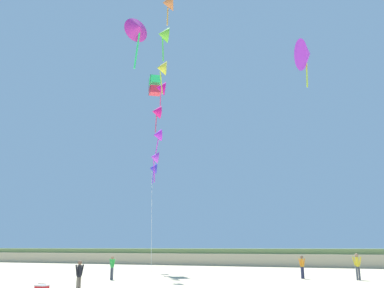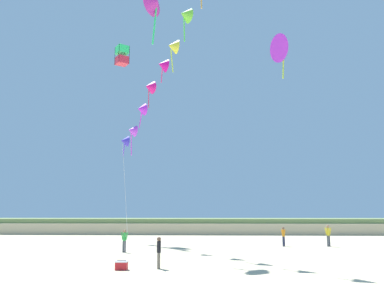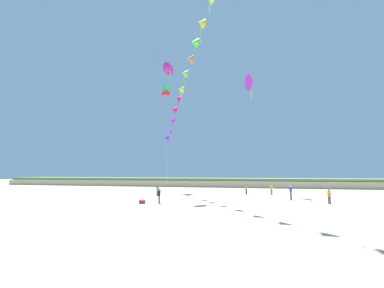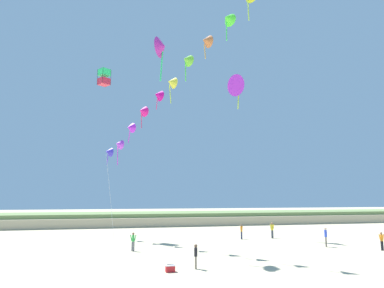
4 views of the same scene
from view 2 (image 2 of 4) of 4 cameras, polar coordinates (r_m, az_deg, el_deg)
name	(u,v)px [view 2 (image 2 of 4)]	position (r m, az deg, el deg)	size (l,w,h in m)	color
dune_ridge	(223,226)	(57.34, 4.43, -11.36)	(120.00, 12.06, 1.97)	tan
person_near_left	(328,234)	(35.87, 18.57, -11.89)	(0.60, 0.25, 1.74)	#474C56
person_mid_center	(283,235)	(35.04, 12.72, -12.37)	(0.45, 0.43, 1.57)	#282D4C
person_far_left	(124,239)	(29.44, -9.47, -13.04)	(0.54, 0.22, 1.56)	#474C56
person_far_right	(159,250)	(20.76, -4.68, -14.64)	(0.21, 0.54, 1.53)	#726656
kite_banner_string	(188,17)	(30.65, -0.61, 17.46)	(15.13, 25.59, 24.31)	#3E33C7
large_kite_low_lead	(283,48)	(41.09, 12.60, 12.98)	(2.43, 3.03, 4.45)	#D033E6
large_kite_mid_trail	(155,3)	(31.73, -5.23, 19.10)	(1.62, 2.01, 4.26)	#C129A2
large_kite_high_solo	(122,55)	(45.16, -9.79, 12.14)	(1.68, 1.68, 2.02)	red
beach_cooler	(122,265)	(20.64, -9.86, -16.44)	(0.58, 0.41, 0.46)	red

